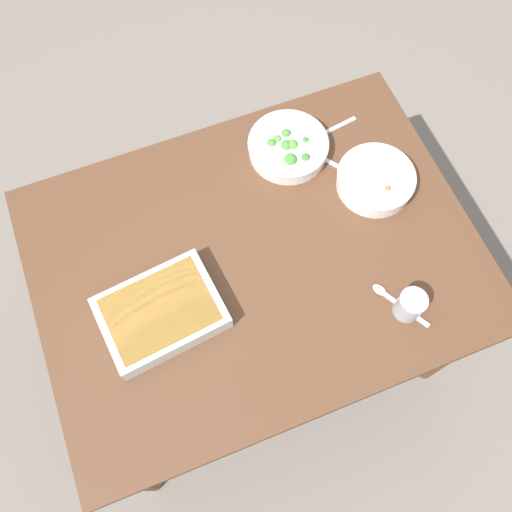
% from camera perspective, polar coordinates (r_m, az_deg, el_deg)
% --- Properties ---
extents(ground_plane, '(6.00, 6.00, 0.00)m').
position_cam_1_polar(ground_plane, '(2.20, 0.00, -7.58)').
color(ground_plane, slate).
extents(dining_table, '(1.20, 0.90, 0.74)m').
position_cam_1_polar(dining_table, '(1.58, 0.00, -1.28)').
color(dining_table, brown).
rests_on(dining_table, ground_plane).
extents(stew_bowl, '(0.22, 0.22, 0.06)m').
position_cam_1_polar(stew_bowl, '(1.61, 12.29, 7.73)').
color(stew_bowl, white).
rests_on(stew_bowl, dining_table).
extents(broccoli_bowl, '(0.24, 0.24, 0.07)m').
position_cam_1_polar(broccoli_bowl, '(1.64, 3.35, 11.26)').
color(broccoli_bowl, white).
rests_on(broccoli_bowl, dining_table).
extents(baking_dish, '(0.32, 0.25, 0.06)m').
position_cam_1_polar(baking_dish, '(1.43, -9.82, -5.79)').
color(baking_dish, silver).
rests_on(baking_dish, dining_table).
extents(drink_cup, '(0.07, 0.07, 0.08)m').
position_cam_1_polar(drink_cup, '(1.46, 15.63, -4.97)').
color(drink_cup, '#B2BCC6').
rests_on(drink_cup, dining_table).
extents(spoon_by_stew, '(0.12, 0.15, 0.01)m').
position_cam_1_polar(spoon_by_stew, '(1.64, 9.05, 8.89)').
color(spoon_by_stew, silver).
rests_on(spoon_by_stew, dining_table).
extents(spoon_by_broccoli, '(0.18, 0.04, 0.01)m').
position_cam_1_polar(spoon_by_broccoli, '(1.70, 7.06, 12.51)').
color(spoon_by_broccoli, silver).
rests_on(spoon_by_broccoli, dining_table).
extents(spoon_spare, '(0.10, 0.16, 0.01)m').
position_cam_1_polar(spoon_spare, '(1.49, 13.96, -4.40)').
color(spoon_spare, silver).
rests_on(spoon_spare, dining_table).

